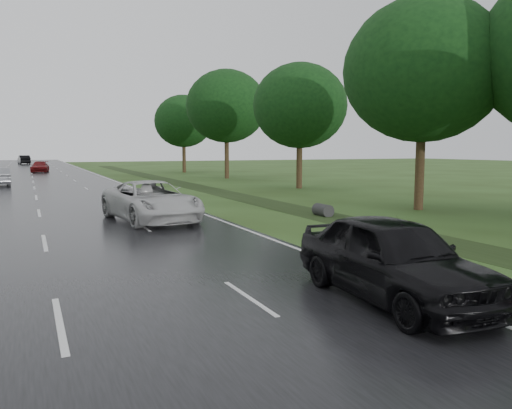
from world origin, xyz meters
name	(u,v)px	position (x,y,z in m)	size (l,w,h in m)	color
ground	(60,326)	(0.00, 0.00, 0.00)	(220.00, 220.00, 0.00)	#2B4016
road	(33,179)	(0.00, 45.00, 0.02)	(14.00, 180.00, 0.04)	black
edge_stripe_east	(104,177)	(6.75, 45.00, 0.04)	(0.12, 180.00, 0.01)	silver
center_line	(33,179)	(0.00, 45.00, 0.04)	(0.12, 180.00, 0.01)	silver
drainage_ditch	(245,198)	(11.50, 18.71, 0.04)	(2.20, 120.00, 0.56)	black
tree_east_b	(423,71)	(17.00, 10.00, 6.68)	(7.60, 7.60, 10.11)	#372416
tree_east_c	(300,106)	(18.20, 24.00, 6.14)	(7.00, 7.00, 9.29)	#372416
tree_east_d	(226,106)	(17.80, 38.00, 7.15)	(8.00, 8.00, 10.76)	#372416
tree_east_f	(184,121)	(17.50, 52.00, 6.37)	(7.20, 7.20, 9.62)	#372416
white_pickup	(151,201)	(4.15, 11.38, 0.86)	(2.70, 5.87, 1.63)	#BABABA
dark_sedan	(393,258)	(6.00, -1.26, 0.87)	(1.96, 4.87, 1.66)	black
far_car_red	(40,167)	(1.00, 59.44, 0.72)	(1.91, 4.69, 1.36)	maroon
far_car_dark	(24,160)	(-1.00, 95.81, 0.88)	(1.77, 5.07, 1.67)	black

